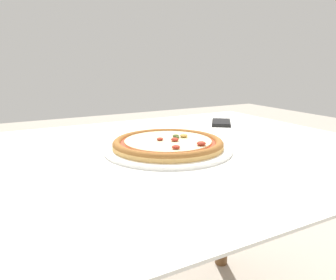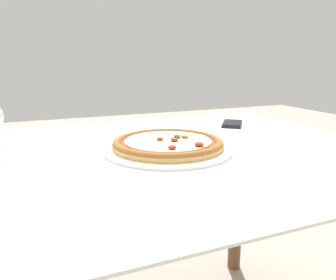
% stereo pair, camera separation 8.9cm
% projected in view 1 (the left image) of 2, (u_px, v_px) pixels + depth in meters
% --- Properties ---
extents(dining_table, '(1.48, 0.95, 0.74)m').
position_uv_depth(dining_table, '(124.00, 186.00, 0.87)').
color(dining_table, brown).
rests_on(dining_table, ground_plane).
extents(pizza_plate, '(0.35, 0.35, 0.04)m').
position_uv_depth(pizza_plate, '(168.00, 145.00, 0.90)').
color(pizza_plate, white).
rests_on(pizza_plate, dining_table).
extents(cell_phone, '(0.14, 0.16, 0.01)m').
position_uv_depth(cell_phone, '(221.00, 122.00, 1.28)').
color(cell_phone, black).
rests_on(cell_phone, dining_table).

